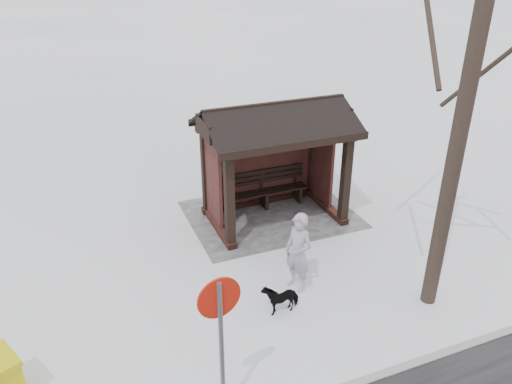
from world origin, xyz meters
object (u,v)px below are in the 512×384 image
pedestrian (298,253)px  dog (281,297)px  road_sign (220,321)px  bus_shelter (272,137)px

pedestrian → dog: bearing=-73.5°
pedestrian → road_sign: 3.48m
road_sign → pedestrian: bearing=-142.6°
bus_shelter → pedestrian: (0.74, 3.02, -1.31)m
dog → road_sign: bearing=-47.5°
pedestrian → dog: 0.96m
bus_shelter → pedestrian: 3.37m
dog → road_sign: (1.79, 1.85, 1.48)m
bus_shelter → dog: bearing=69.0°
pedestrian → road_sign: road_sign is taller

